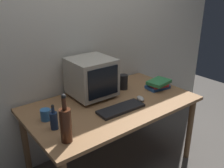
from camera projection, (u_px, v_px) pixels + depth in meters
ground_plane at (112, 165)px, 2.46m from camera, size 6.00×6.00×0.00m
back_wall at (80, 33)px, 2.36m from camera, size 4.00×0.08×2.50m
desk at (112, 110)px, 2.23m from camera, size 1.52×0.88×0.70m
crt_monitor at (91, 77)px, 2.25m from camera, size 0.38×0.39×0.37m
keyboard at (121, 109)px, 2.06m from camera, size 0.42×0.16×0.02m
computer_mouse at (140, 98)px, 2.24m from camera, size 0.09×0.11×0.04m
bottle_tall at (66, 124)px, 1.61m from camera, size 0.08×0.08×0.35m
bottle_short at (54, 120)px, 1.77m from camera, size 0.06×0.06×0.20m
book_stack at (158, 84)px, 2.48m from camera, size 0.25×0.20×0.09m
mug at (46, 115)px, 1.90m from camera, size 0.12×0.08×0.09m
metal_canister at (123, 82)px, 2.46m from camera, size 0.09×0.09×0.15m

